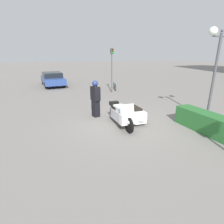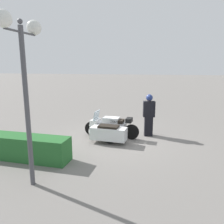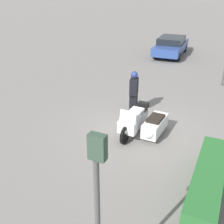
% 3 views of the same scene
% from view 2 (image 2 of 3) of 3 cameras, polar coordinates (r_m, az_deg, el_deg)
% --- Properties ---
extents(ground_plane, '(160.00, 160.00, 0.00)m').
position_cam_2_polar(ground_plane, '(9.42, 1.77, -6.99)').
color(ground_plane, slate).
extents(police_motorcycle, '(2.44, 1.41, 1.15)m').
position_cam_2_polar(police_motorcycle, '(9.16, -1.15, -4.48)').
color(police_motorcycle, black).
rests_on(police_motorcycle, ground).
extents(officer_rider, '(0.56, 0.40, 1.86)m').
position_cam_2_polar(officer_rider, '(9.74, 9.60, -0.54)').
color(officer_rider, black).
rests_on(officer_rider, ground).
extents(hedge_bush_curbside, '(3.52, 0.74, 0.80)m').
position_cam_2_polar(hedge_bush_curbside, '(8.01, -23.15, -8.38)').
color(hedge_bush_curbside, '#28662D').
rests_on(hedge_bush_curbside, ground).
extents(twin_lamp_post, '(0.36, 1.44, 4.16)m').
position_cam_2_polar(twin_lamp_post, '(5.64, -22.28, 13.28)').
color(twin_lamp_post, '#4C4C51').
rests_on(twin_lamp_post, ground).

